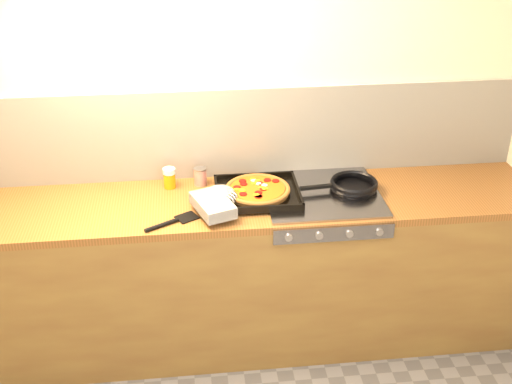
{
  "coord_description": "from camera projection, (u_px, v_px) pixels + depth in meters",
  "views": [
    {
      "loc": [
        -0.23,
        -1.8,
        2.5
      ],
      "look_at": [
        0.1,
        1.08,
        0.95
      ],
      "focal_mm": 45.0,
      "sensor_mm": 36.0,
      "label": 1
    }
  ],
  "objects": [
    {
      "name": "frying_pan",
      "position": [
        353.0,
        185.0,
        3.38
      ],
      "size": [
        0.43,
        0.28,
        0.04
      ],
      "color": "black",
      "rests_on": "stovetop"
    },
    {
      "name": "counter_run",
      "position": [
        238.0,
        271.0,
        3.53
      ],
      "size": [
        3.2,
        0.62,
        0.9
      ],
      "color": "olive",
      "rests_on": "ground"
    },
    {
      "name": "room_shell",
      "position": [
        231.0,
        134.0,
        3.46
      ],
      "size": [
        3.2,
        3.2,
        3.2
      ],
      "color": "white",
      "rests_on": "ground"
    },
    {
      "name": "tomato_can",
      "position": [
        200.0,
        177.0,
        3.45
      ],
      "size": [
        0.07,
        0.07,
        0.1
      ],
      "color": "maroon",
      "rests_on": "counter_run"
    },
    {
      "name": "black_spatula",
      "position": [
        172.0,
        222.0,
        3.11
      ],
      "size": [
        0.27,
        0.19,
        0.02
      ],
      "color": "black",
      "rests_on": "counter_run"
    },
    {
      "name": "wooden_spoon",
      "position": [
        261.0,
        183.0,
        3.47
      ],
      "size": [
        0.3,
        0.1,
        0.02
      ],
      "color": "#B67B4D",
      "rests_on": "counter_run"
    },
    {
      "name": "pizza_on_tray",
      "position": [
        245.0,
        194.0,
        3.28
      ],
      "size": [
        0.57,
        0.5,
        0.07
      ],
      "color": "black",
      "rests_on": "stovetop"
    },
    {
      "name": "juice_glass",
      "position": [
        169.0,
        178.0,
        3.42
      ],
      "size": [
        0.07,
        0.07,
        0.11
      ],
      "color": "orange",
      "rests_on": "counter_run"
    },
    {
      "name": "stovetop",
      "position": [
        322.0,
        194.0,
        3.36
      ],
      "size": [
        0.6,
        0.56,
        0.02
      ],
      "primitive_type": "cube",
      "color": "gray",
      "rests_on": "counter_run"
    }
  ]
}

